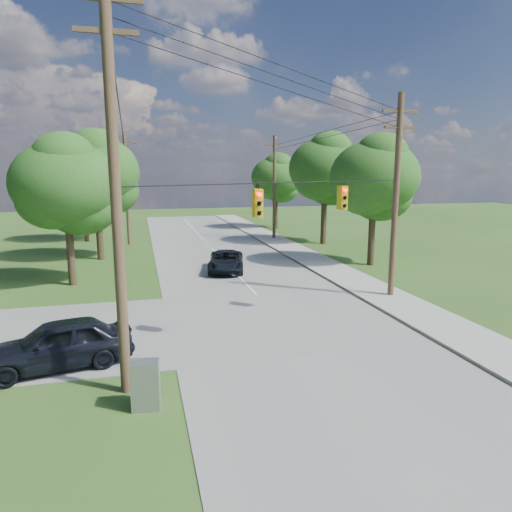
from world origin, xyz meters
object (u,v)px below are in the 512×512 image
object	(u,v)px
pole_north_e	(274,187)
pole_north_w	(127,188)
pole_ne	(396,194)
pole_sw	(115,186)
car_cross_dark	(58,344)
car_main_north	(226,261)
control_cabinet	(146,385)

from	to	relation	value
pole_north_e	pole_north_w	bearing A→B (deg)	180.00
pole_north_w	pole_ne	bearing A→B (deg)	-57.71
pole_sw	car_cross_dark	bearing A→B (deg)	134.55
pole_north_e	car_cross_dark	size ratio (longest dim) A/B	2.04
pole_ne	car_main_north	bearing A→B (deg)	131.58
pole_north_e	car_cross_dark	world-z (taller)	pole_north_e
pole_north_e	pole_north_w	world-z (taller)	same
control_cabinet	pole_north_w	bearing A→B (deg)	97.83
pole_north_e	car_main_north	size ratio (longest dim) A/B	2.04
pole_sw	control_cabinet	size ratio (longest dim) A/B	8.52
pole_sw	car_main_north	size ratio (longest dim) A/B	2.45
pole_ne	pole_north_w	world-z (taller)	pole_ne
pole_north_w	car_main_north	size ratio (longest dim) A/B	2.04
pole_north_w	car_cross_dark	distance (m)	27.69
pole_ne	car_main_north	distance (m)	12.13
pole_sw	car_main_north	distance (m)	17.94
pole_north_e	car_cross_dark	distance (m)	31.81
pole_ne	pole_north_e	world-z (taller)	pole_ne
pole_north_e	control_cabinet	world-z (taller)	pole_north_e
car_main_north	control_cabinet	bearing A→B (deg)	-95.66
car_cross_dark	car_main_north	world-z (taller)	car_cross_dark
pole_north_w	car_cross_dark	world-z (taller)	pole_north_w
car_cross_dark	pole_north_e	bearing A→B (deg)	137.06
car_cross_dark	control_cabinet	bearing A→B (deg)	26.03
pole_ne	car_cross_dark	size ratio (longest dim) A/B	2.14
control_cabinet	pole_north_e	bearing A→B (deg)	73.26
pole_north_e	pole_north_w	size ratio (longest dim) A/B	1.00
pole_north_w	car_cross_dark	xyz separation A→B (m)	(-1.86, -27.30, -4.26)
pole_ne	pole_north_e	bearing A→B (deg)	90.00
pole_sw	car_cross_dark	distance (m)	6.26
pole_north_w	car_main_north	bearing A→B (deg)	-64.56
car_cross_dark	car_main_north	xyz separation A→B (m)	(8.36, 13.64, -0.16)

